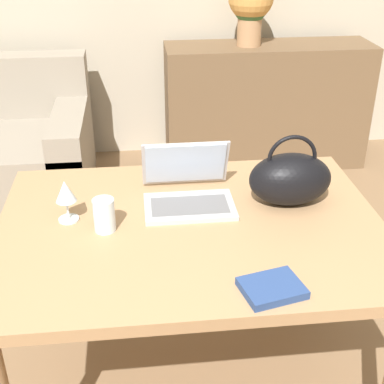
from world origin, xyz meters
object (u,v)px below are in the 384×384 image
Objects in this scene: laptop at (188,186)px; flower_vase at (251,3)px; wine_glass at (66,193)px; handbag at (290,178)px; drinking_glass at (104,215)px.

flower_vase is at bearing 72.03° from laptop.
handbag is at bearing 2.72° from wine_glass.
wine_glass is 0.76m from handbag.
handbag is 0.64× the size of flower_vase.
flower_vase reaches higher than laptop.
handbag is at bearing 9.93° from drinking_glass.
handbag reaches higher than laptop.
flower_vase is at bearing 82.74° from handbag.
flower_vase reaches higher than handbag.
laptop reaches higher than drinking_glass.
laptop is 2.80× the size of drinking_glass.
handbag is (0.76, 0.04, -0.01)m from wine_glass.
wine_glass is at bearing -166.79° from laptop.
handbag is 1.92m from flower_vase.
handbag is at bearing -9.70° from laptop.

